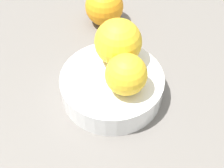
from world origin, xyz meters
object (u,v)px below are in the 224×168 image
at_px(orange_in_bowl_0, 118,42).
at_px(orange_loose_0, 104,7).
at_px(fruit_bowl, 112,86).
at_px(orange_in_bowl_1, 126,74).

xyz_separation_m(orange_in_bowl_0, orange_loose_0, (0.14, 0.11, -0.05)).
xyz_separation_m(fruit_bowl, orange_in_bowl_0, (0.04, 0.01, 0.07)).
xyz_separation_m(fruit_bowl, orange_in_bowl_1, (-0.01, -0.03, 0.06)).
bearing_deg(orange_loose_0, orange_in_bowl_0, -141.55).
bearing_deg(orange_in_bowl_1, fruit_bowl, 70.74).
relative_size(orange_in_bowl_1, orange_loose_0, 0.83).
height_order(orange_in_bowl_1, orange_loose_0, orange_in_bowl_1).
bearing_deg(orange_in_bowl_0, fruit_bowl, -164.44).
bearing_deg(orange_loose_0, fruit_bowl, -146.31).
relative_size(fruit_bowl, orange_in_bowl_1, 2.64).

